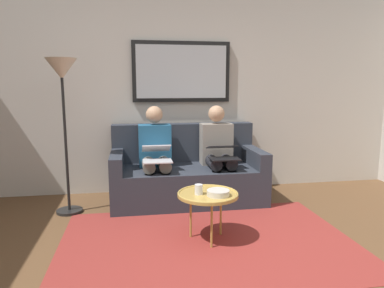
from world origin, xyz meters
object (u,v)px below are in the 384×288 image
coffee_table (208,195)px  cup (199,189)px  person_left (218,150)px  person_right (155,152)px  laptop_silver (157,154)px  standing_lamp (62,86)px  framed_mirror (182,72)px  bowl (218,193)px  laptop_black (223,152)px  couch (186,174)px

coffee_table → cup: size_ratio=6.02×
person_left → person_right: size_ratio=1.00×
laptop_silver → standing_lamp: standing_lamp is taller
framed_mirror → cup: (0.08, 1.62, -1.07)m
bowl → laptop_black: 1.04m
couch → framed_mirror: size_ratio=1.43×
framed_mirror → laptop_silver: framed_mirror is taller
person_left → person_right: same height
couch → standing_lamp: bearing=11.2°
bowl → person_left: 1.27m
cup → framed_mirror: bearing=-92.7°
coffee_table → framed_mirror: bearing=-89.7°
couch → framed_mirror: framed_mirror is taller
bowl → coffee_table: bearing=-46.8°
coffee_table → laptop_silver: bearing=-67.3°
person_left → standing_lamp: bearing=6.6°
person_right → laptop_silver: (-0.00, 0.23, 0.02)m
framed_mirror → couch: bearing=90.0°
coffee_table → bowl: bowl is taller
coffee_table → person_right: (0.39, -1.15, 0.19)m
person_left → cup: bearing=68.7°
framed_mirror → bowl: size_ratio=6.29×
person_right → bowl: bearing=110.5°
coffee_table → laptop_silver: (0.39, -0.92, 0.21)m
laptop_silver → standing_lamp: size_ratio=0.24×
couch → framed_mirror: 1.30m
couch → coffee_table: size_ratio=3.30×
coffee_table → person_left: size_ratio=0.48×
laptop_black → bowl: bearing=73.4°
couch → cup: bearing=86.4°
coffee_table → laptop_black: (-0.37, -0.91, 0.21)m
framed_mirror → person_left: (-0.38, 0.46, -0.94)m
person_right → person_left: bearing=180.0°
coffee_table → standing_lamp: bearing=-35.1°
person_right → laptop_silver: size_ratio=2.89×
coffee_table → couch: bearing=-89.6°
bowl → laptop_silver: laptop_silver is taller
coffee_table → laptop_silver: laptop_silver is taller
couch → bowl: couch is taller
laptop_silver → person_left: bearing=-163.3°
laptop_silver → bowl: bearing=114.7°
coffee_table → cup: bearing=10.2°
person_right → standing_lamp: bearing=11.6°
coffee_table → bowl: size_ratio=2.73×
coffee_table → person_left: bearing=-107.8°
framed_mirror → person_right: size_ratio=1.10×
couch → bowl: 1.31m
bowl → standing_lamp: (1.43, -1.03, 0.91)m
coffee_table → person_left: person_left is taller
framed_mirror → standing_lamp: 1.51m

